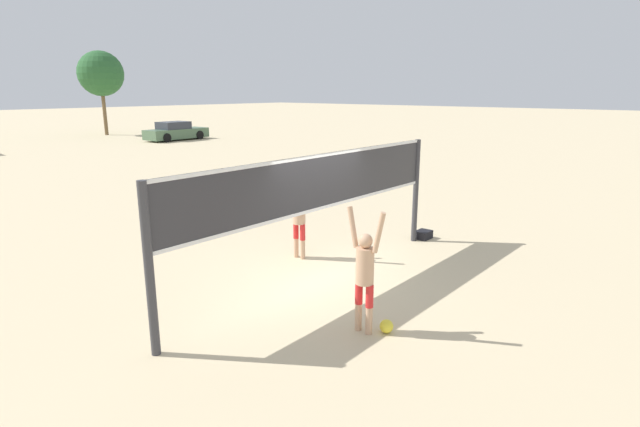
{
  "coord_description": "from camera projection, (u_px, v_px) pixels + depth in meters",
  "views": [
    {
      "loc": [
        -6.99,
        -5.94,
        3.67
      ],
      "look_at": [
        0.0,
        0.0,
        1.38
      ],
      "focal_mm": 28.0,
      "sensor_mm": 36.0,
      "label": 1
    }
  ],
  "objects": [
    {
      "name": "ground_plane",
      "position": [
        320.0,
        282.0,
        9.79
      ],
      "size": [
        200.0,
        200.0,
        0.0
      ],
      "primitive_type": "plane",
      "color": "beige"
    },
    {
      "name": "volleyball_net",
      "position": [
        320.0,
        195.0,
        9.37
      ],
      "size": [
        7.36,
        0.13,
        2.51
      ],
      "color": "#38383D",
      "rests_on": "ground_plane"
    },
    {
      "name": "player_spiker",
      "position": [
        365.0,
        269.0,
        7.53
      ],
      "size": [
        0.28,
        0.68,
        1.97
      ],
      "rotation": [
        0.0,
        0.0,
        1.57
      ],
      "color": "tan",
      "rests_on": "ground_plane"
    },
    {
      "name": "player_blocker",
      "position": [
        299.0,
        214.0,
        10.94
      ],
      "size": [
        0.28,
        0.68,
        1.95
      ],
      "rotation": [
        0.0,
        0.0,
        -1.57
      ],
      "color": "tan",
      "rests_on": "ground_plane"
    },
    {
      "name": "volleyball",
      "position": [
        386.0,
        326.0,
        7.72
      ],
      "size": [
        0.21,
        0.21,
        0.21
      ],
      "color": "yellow",
      "rests_on": "ground_plane"
    },
    {
      "name": "gear_bag",
      "position": [
        423.0,
        235.0,
        12.6
      ],
      "size": [
        0.41,
        0.33,
        0.21
      ],
      "color": "black",
      "rests_on": "ground_plane"
    },
    {
      "name": "parked_car_near",
      "position": [
        176.0,
        132.0,
        37.13
      ],
      "size": [
        4.82,
        1.99,
        1.37
      ],
      "rotation": [
        0.0,
        0.0,
        0.04
      ],
      "color": "#4C6B4C",
      "rests_on": "ground_plane"
    },
    {
      "name": "tree_left_cluster",
      "position": [
        101.0,
        74.0,
        40.37
      ],
      "size": [
        3.6,
        3.6,
        6.74
      ],
      "color": "brown",
      "rests_on": "ground_plane"
    }
  ]
}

